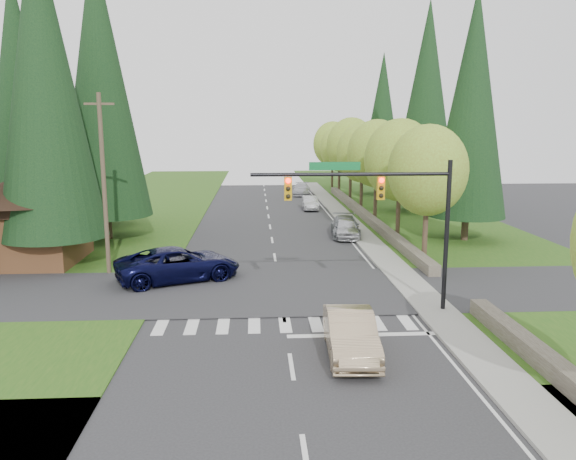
{
  "coord_description": "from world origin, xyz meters",
  "views": [
    {
      "loc": [
        -1.19,
        -19.27,
        8.23
      ],
      "look_at": [
        0.52,
        9.92,
        2.8
      ],
      "focal_mm": 35.0,
      "sensor_mm": 36.0,
      "label": 1
    }
  ],
  "objects": [
    {
      "name": "parked_car_b",
      "position": [
        5.6,
        22.25,
        0.73
      ],
      "size": [
        2.55,
        5.24,
        1.47
      ],
      "primitive_type": "imported",
      "rotation": [
        0.0,
        0.0,
        -0.1
      ],
      "color": "slate",
      "rests_on": "ground"
    },
    {
      "name": "conifer_e_b",
      "position": [
        15.0,
        34.0,
        10.79
      ],
      "size": [
        6.12,
        6.12,
        19.8
      ],
      "color": "#38281C",
      "rests_on": "ground"
    },
    {
      "name": "decid_tree_1",
      "position": [
        9.3,
        21.0,
        5.8
      ],
      "size": [
        5.2,
        5.2,
        8.8
      ],
      "color": "#38281C",
      "rests_on": "ground"
    },
    {
      "name": "decid_tree_3",
      "position": [
        9.2,
        35.0,
        5.66
      ],
      "size": [
        5.0,
        5.0,
        8.55
      ],
      "color": "#38281C",
      "rests_on": "ground"
    },
    {
      "name": "parked_car_d",
      "position": [
        4.29,
        36.0,
        0.64
      ],
      "size": [
        1.64,
        3.82,
        1.28
      ],
      "primitive_type": "imported",
      "rotation": [
        0.0,
        0.0,
        -0.03
      ],
      "color": "silver",
      "rests_on": "ground"
    },
    {
      "name": "decid_tree_2",
      "position": [
        9.1,
        28.0,
        5.93
      ],
      "size": [
        5.0,
        5.0,
        8.82
      ],
      "color": "#38281C",
      "rests_on": "ground"
    },
    {
      "name": "curb_east",
      "position": [
        6.05,
        22.0,
        0.07
      ],
      "size": [
        0.2,
        80.0,
        0.13
      ],
      "primitive_type": "cube",
      "color": "gray",
      "rests_on": "ground"
    },
    {
      "name": "stone_wall_north",
      "position": [
        8.6,
        30.0,
        0.35
      ],
      "size": [
        0.7,
        40.0,
        0.7
      ],
      "primitive_type": "cube",
      "color": "#4C4438",
      "rests_on": "ground"
    },
    {
      "name": "cross_street",
      "position": [
        0.0,
        8.0,
        0.0
      ],
      "size": [
        120.0,
        8.0,
        0.1
      ],
      "primitive_type": "cube",
      "color": "#28282B",
      "rests_on": "ground"
    },
    {
      "name": "ground",
      "position": [
        0.0,
        0.0,
        0.0
      ],
      "size": [
        120.0,
        120.0,
        0.0
      ],
      "primitive_type": "plane",
      "color": "#28282B",
      "rests_on": "ground"
    },
    {
      "name": "sidewalk_east",
      "position": [
        6.9,
        22.0,
        0.07
      ],
      "size": [
        1.8,
        80.0,
        0.13
      ],
      "primitive_type": "cube",
      "color": "gray",
      "rests_on": "ground"
    },
    {
      "name": "stone_wall_south",
      "position": [
        8.6,
        -3.0,
        0.35
      ],
      "size": [
        0.7,
        14.0,
        0.7
      ],
      "primitive_type": "cube",
      "color": "#4C4438",
      "rests_on": "ground"
    },
    {
      "name": "conifer_w_b",
      "position": [
        -16.0,
        18.0,
        9.79
      ],
      "size": [
        5.44,
        5.44,
        17.8
      ],
      "color": "#38281C",
      "rests_on": "ground"
    },
    {
      "name": "utility_pole",
      "position": [
        -9.5,
        12.0,
        5.14
      ],
      "size": [
        1.6,
        0.24,
        10.0
      ],
      "color": "#473828",
      "rests_on": "ground"
    },
    {
      "name": "sedan_champagne",
      "position": [
        2.21,
        -0.11,
        0.8
      ],
      "size": [
        1.91,
        4.92,
        1.6
      ],
      "primitive_type": "imported",
      "rotation": [
        0.0,
        0.0,
        -0.05
      ],
      "color": "#CAAD86",
      "rests_on": "ground"
    },
    {
      "name": "decid_tree_6",
      "position": [
        9.2,
        56.0,
        5.86
      ],
      "size": [
        5.2,
        5.2,
        8.86
      ],
      "color": "#38281C",
      "rests_on": "ground"
    },
    {
      "name": "conifer_e_a",
      "position": [
        14.0,
        20.0,
        9.79
      ],
      "size": [
        5.44,
        5.44,
        17.8
      ],
      "color": "#38281C",
      "rests_on": "ground"
    },
    {
      "name": "parked_car_a",
      "position": [
        5.53,
        21.51,
        0.75
      ],
      "size": [
        2.04,
        4.49,
        1.49
      ],
      "primitive_type": "imported",
      "rotation": [
        0.0,
        0.0,
        -0.06
      ],
      "color": "silver",
      "rests_on": "ground"
    },
    {
      "name": "conifer_e_c",
      "position": [
        14.0,
        48.0,
        9.29
      ],
      "size": [
        5.1,
        5.1,
        16.8
      ],
      "color": "#38281C",
      "rests_on": "ground"
    },
    {
      "name": "decid_tree_0",
      "position": [
        9.2,
        14.0,
        5.6
      ],
      "size": [
        4.8,
        4.8,
        8.37
      ],
      "color": "#38281C",
      "rests_on": "ground"
    },
    {
      "name": "brown_building",
      "position": [
        -15.0,
        15.0,
        3.14
      ],
      "size": [
        8.4,
        8.4,
        5.4
      ],
      "color": "#4C2D19",
      "rests_on": "ground"
    },
    {
      "name": "conifer_w_a",
      "position": [
        -13.0,
        14.0,
        10.79
      ],
      "size": [
        6.12,
        6.12,
        19.8
      ],
      "color": "#38281C",
      "rests_on": "ground"
    },
    {
      "name": "suv_navy",
      "position": [
        -5.37,
        10.36,
        0.92
      ],
      "size": [
        7.26,
        5.36,
        1.83
      ],
      "primitive_type": "imported",
      "rotation": [
        0.0,
        0.0,
        1.97
      ],
      "color": "black",
      "rests_on": "ground"
    },
    {
      "name": "conifer_w_c",
      "position": [
        -12.0,
        22.0,
        11.29
      ],
      "size": [
        6.46,
        6.46,
        20.8
      ],
      "color": "#38281C",
      "rests_on": "ground"
    },
    {
      "name": "grass_east",
      "position": [
        13.0,
        20.0,
        0.03
      ],
      "size": [
        14.0,
        110.0,
        0.06
      ],
      "primitive_type": "cube",
      "color": "#235115",
      "rests_on": "ground"
    },
    {
      "name": "parked_car_e",
      "position": [
        4.37,
        47.92,
        0.7
      ],
      "size": [
        2.53,
        5.05,
        1.41
      ],
      "primitive_type": "imported",
      "rotation": [
        0.0,
        0.0,
        -0.12
      ],
      "color": "#ACADB1",
      "rests_on": "ground"
    },
    {
      "name": "conifer_w_e",
      "position": [
        -14.0,
        28.0,
        10.29
      ],
      "size": [
        5.78,
        5.78,
        18.8
      ],
      "color": "#38281C",
      "rests_on": "ground"
    },
    {
      "name": "decid_tree_4",
      "position": [
        9.3,
        42.0,
        6.06
      ],
      "size": [
        5.4,
        5.4,
        9.18
      ],
      "color": "#38281C",
      "rests_on": "ground"
    },
    {
      "name": "traffic_signal",
      "position": [
        4.37,
        4.5,
        4.98
      ],
      "size": [
        8.7,
        0.37,
        6.8
      ],
      "color": "black",
      "rests_on": "ground"
    },
    {
      "name": "decid_tree_5",
      "position": [
        9.1,
        49.0,
        5.53
      ],
      "size": [
        4.8,
        4.8,
        8.3
      ],
      "color": "#38281C",
      "rests_on": "ground"
    },
    {
      "name": "parked_car_c",
      "position": [
        4.26,
        36.0,
        0.66
      ],
      "size": [
        1.42,
        4.04,
        1.33
      ],
      "primitive_type": "imported",
      "rotation": [
        0.0,
        0.0,
        0.0
      ],
      "color": "silver",
      "rests_on": "ground"
    },
    {
      "name": "grass_west",
      "position": [
        -13.0,
        20.0,
        0.03
      ],
      "size": [
        14.0,
        110.0,
        0.06
      ],
      "primitive_type": "cube",
      "color": "#235115",
      "rests_on": "ground"
    }
  ]
}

